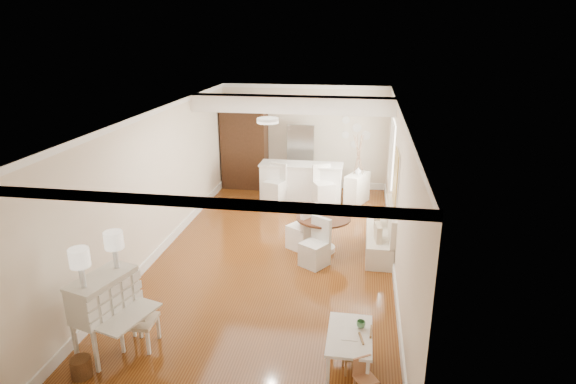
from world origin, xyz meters
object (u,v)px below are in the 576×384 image
(slip_chair_far, at_px, (302,226))
(bar_stool_right, at_px, (324,188))
(gustavian_armchair, at_px, (139,320))
(kids_chair_c, at_px, (366,379))
(breakfast_counter, at_px, (301,184))
(dining_table, at_px, (323,234))
(pantry_cabinet, at_px, (245,146))
(sideboard, at_px, (357,189))
(kids_table, at_px, (349,350))
(secretary_bureau, at_px, (106,314))
(wicker_basket, at_px, (81,367))
(kids_chair_b, at_px, (362,346))
(fridge, at_px, (314,158))
(slip_chair_near, at_px, (315,243))
(kids_chair_a, at_px, (352,354))
(bar_stool_left, at_px, (275,186))

(slip_chair_far, distance_m, bar_stool_right, 2.20)
(gustavian_armchair, relative_size, kids_chair_c, 1.66)
(slip_chair_far, distance_m, breakfast_counter, 2.63)
(dining_table, height_order, pantry_cabinet, pantry_cabinet)
(pantry_cabinet, distance_m, sideboard, 3.30)
(slip_chair_far, relative_size, bar_stool_right, 0.86)
(kids_table, height_order, pantry_cabinet, pantry_cabinet)
(bar_stool_right, bearing_deg, secretary_bureau, -136.66)
(sideboard, bearing_deg, wicker_basket, -91.42)
(secretary_bureau, xyz_separation_m, bar_stool_right, (2.40, 5.84, -0.01))
(secretary_bureau, height_order, dining_table, secretary_bureau)
(kids_table, xyz_separation_m, slip_chair_far, (-1.08, 3.45, 0.24))
(kids_table, distance_m, kids_chair_b, 0.18)
(gustavian_armchair, distance_m, fridge, 7.34)
(wicker_basket, bearing_deg, slip_chair_near, 53.29)
(kids_chair_c, bearing_deg, slip_chair_far, 76.55)
(slip_chair_far, height_order, bar_stool_right, bar_stool_right)
(dining_table, xyz_separation_m, bar_stool_right, (-0.19, 2.26, 0.19))
(slip_chair_far, relative_size, pantry_cabinet, 0.42)
(breakfast_counter, bearing_deg, secretary_bureau, -106.03)
(kids_chair_b, distance_m, slip_chair_far, 3.60)
(kids_chair_a, distance_m, slip_chair_near, 2.96)
(bar_stool_left, height_order, pantry_cabinet, pantry_cabinet)
(dining_table, bearing_deg, slip_chair_near, -99.07)
(kids_table, bearing_deg, slip_chair_far, 107.34)
(gustavian_armchair, relative_size, slip_chair_far, 0.85)
(dining_table, bearing_deg, breakfast_counter, 106.50)
(kids_table, relative_size, kids_chair_b, 1.82)
(gustavian_armchair, xyz_separation_m, bar_stool_right, (2.04, 5.67, 0.15))
(kids_table, height_order, kids_chair_a, kids_chair_a)
(dining_table, xyz_separation_m, breakfast_counter, (-0.79, 2.68, 0.15))
(slip_chair_near, height_order, breakfast_counter, breakfast_counter)
(breakfast_counter, height_order, pantry_cabinet, pantry_cabinet)
(pantry_cabinet, bearing_deg, kids_chair_b, -64.96)
(slip_chair_near, distance_m, bar_stool_right, 2.90)
(slip_chair_near, relative_size, bar_stool_right, 0.81)
(gustavian_armchair, relative_size, kids_table, 0.86)
(slip_chair_near, height_order, bar_stool_right, bar_stool_right)
(slip_chair_far, xyz_separation_m, pantry_cabinet, (-2.06, 3.69, 0.67))
(secretary_bureau, bearing_deg, dining_table, 70.22)
(slip_chair_near, bearing_deg, secretary_bureau, -97.45)
(secretary_bureau, relative_size, slip_chair_near, 1.26)
(slip_chair_near, relative_size, breakfast_counter, 0.44)
(kids_chair_b, bearing_deg, slip_chair_far, -156.58)
(kids_chair_a, relative_size, dining_table, 0.47)
(gustavian_armchair, xyz_separation_m, breakfast_counter, (1.43, 6.09, 0.11))
(kids_chair_c, bearing_deg, wicker_basket, 152.01)
(bar_stool_right, xyz_separation_m, pantry_cabinet, (-2.30, 1.50, 0.59))
(kids_table, bearing_deg, dining_table, 100.76)
(slip_chair_far, xyz_separation_m, breakfast_counter, (-0.36, 2.61, 0.04))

